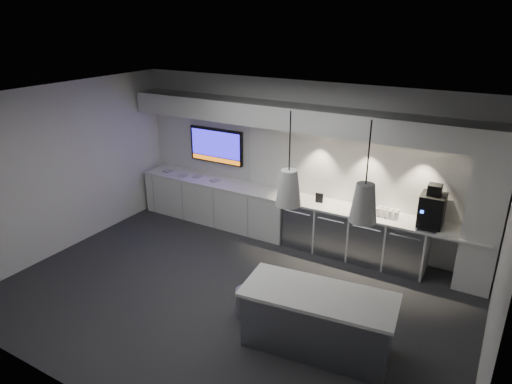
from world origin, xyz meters
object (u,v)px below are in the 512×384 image
Objects in this scene: island at (317,320)px; coffee_machine at (432,209)px; wall_tv at (216,146)px; bin at (246,302)px.

island is 2.92× the size of coffee_machine.
wall_tv is 4.66m from island.
coffee_machine reaches higher than bin.
coffee_machine reaches higher than island.
wall_tv is 1.80× the size of coffee_machine.
wall_tv reaches higher than bin.
wall_tv is at bearing 175.44° from coffee_machine.
coffee_machine is (4.34, -0.25, -0.38)m from wall_tv.
wall_tv is 2.95× the size of bin.
island reaches higher than bin.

